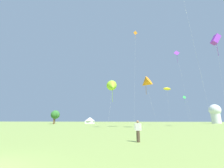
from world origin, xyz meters
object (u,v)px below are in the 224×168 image
Objects in this scene: kite_green_diamond at (185,98)px; kite_orange_diamond at (135,39)px; kite_orange_delta at (146,83)px; tree_distant_right at (55,115)px; kite_purple_diamond at (177,54)px; festival_tent_right at (90,120)px; kite_purple_box at (216,40)px; observatory_dome at (215,113)px; tree_distant_left at (54,115)px; person_spectator at (138,131)px; kite_lime_delta at (112,87)px; kite_yellow_parafoil at (167,89)px.

kite_orange_diamond is at bearing -133.95° from kite_green_diamond.
kite_orange_delta is 30.72m from kite_green_diamond.
tree_distant_right is at bearing 139.68° from kite_orange_delta.
festival_tent_right is (-41.54, 19.23, -25.66)m from kite_purple_diamond.
kite_orange_diamond is (-22.83, 0.73, 2.91)m from kite_purple_box.
kite_purple_box is 76.84m from tree_distant_right.
observatory_dome is 1.90× the size of tree_distant_left.
kite_purple_box is 44.90m from person_spectator.
kite_orange_delta is 31.20m from kite_purple_diamond.
observatory_dome is at bearing 52.67° from kite_green_diamond.
kite_purple_box reaches higher than kite_lime_delta.
person_spectator is at bearing -110.41° from kite_green_diamond.
kite_green_diamond reaches higher than observatory_dome.
person_spectator is at bearing -90.50° from kite_orange_diamond.
kite_orange_delta is at bearing -163.58° from kite_purple_box.
kite_purple_box is at bearing -111.63° from observatory_dome.
tree_distant_left is (-32.53, 29.59, -6.01)m from kite_lime_delta.
person_spectator is at bearing -117.84° from observatory_dome.
kite_orange_diamond is 4.31× the size of tree_distant_right.
tree_distant_right is at bearing 143.77° from kite_orange_diamond.
kite_lime_delta is 36.09m from kite_green_diamond.
kite_purple_box is 23.02m from kite_orange_diamond.
kite_orange_diamond is at bearing 178.17° from kite_purple_box.
kite_yellow_parafoil is 49.04m from person_spectator.
kite_yellow_parafoil is (9.20, 21.63, 2.63)m from kite_orange_delta.
kite_lime_delta is at bearing -167.76° from kite_purple_box.
person_spectator is 0.16× the size of observatory_dome.
kite_yellow_parafoil is 1.23× the size of kite_green_diamond.
person_spectator is at bearing -104.10° from kite_yellow_parafoil.
kite_purple_box is 4.58× the size of tree_distant_left.
observatory_dome is at bearing 19.96° from tree_distant_left.
festival_tent_right is (-24.93, 65.74, 1.00)m from person_spectator.
observatory_dome reaches higher than festival_tent_right.
kite_lime_delta is at bearing -128.90° from kite_yellow_parafoil.
tree_distant_right is (-43.80, 32.09, -22.62)m from kite_orange_diamond.
tree_distant_left is 10.76m from tree_distant_right.
tree_distant_left is at bearing 137.70° from kite_lime_delta.
tree_distant_right is (-62.25, 12.95, -5.69)m from kite_green_diamond.
observatory_dome is (43.99, 52.63, -21.29)m from kite_orange_diamond.
person_spectator is (-18.73, -50.33, -9.52)m from kite_green_diamond.
tree_distant_left is (-40.96, 29.37, -6.66)m from kite_orange_delta.
kite_green_diamond is at bearing -11.75° from tree_distant_right.
kite_lime_delta is at bearing -133.44° from kite_green_diamond.
kite_green_diamond is at bearing 69.59° from person_spectator.
festival_tent_right is (-18.84, 41.62, -8.32)m from kite_lime_delta.
kite_orange_diamond reaches higher than kite_lime_delta.
kite_lime_delta is 1.04× the size of kite_green_diamond.
kite_orange_delta is 8.46m from kite_lime_delta.
tree_distant_right is (-43.52, 63.27, 3.83)m from person_spectator.
kite_purple_diamond is at bearing -7.44° from tree_distant_left.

